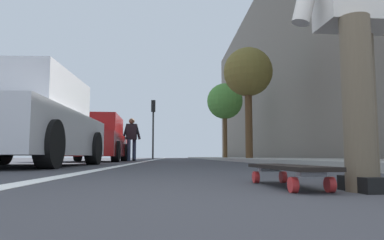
% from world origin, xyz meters
% --- Properties ---
extents(ground_plane, '(80.00, 80.00, 0.00)m').
position_xyz_m(ground_plane, '(10.00, 0.00, 0.00)').
color(ground_plane, '#38383D').
extents(lane_stripe_white, '(52.00, 0.16, 0.01)m').
position_xyz_m(lane_stripe_white, '(20.00, 1.25, 0.00)').
color(lane_stripe_white, silver).
rests_on(lane_stripe_white, ground).
extents(sidewalk_curb, '(52.00, 3.20, 0.10)m').
position_xyz_m(sidewalk_curb, '(18.00, -3.23, 0.05)').
color(sidewalk_curb, '#9E9B93').
rests_on(sidewalk_curb, ground).
extents(building_facade, '(40.00, 1.20, 11.72)m').
position_xyz_m(building_facade, '(22.00, -6.23, 5.86)').
color(building_facade, slate).
rests_on(building_facade, ground).
extents(skateboard, '(0.85, 0.24, 0.11)m').
position_xyz_m(skateboard, '(0.89, -0.23, 0.09)').
color(skateboard, red).
rests_on(skateboard, ground).
extents(skater_person, '(0.47, 0.72, 1.64)m').
position_xyz_m(skater_person, '(0.74, -0.58, 0.94)').
color(skater_person, brown).
rests_on(skater_person, ground).
extents(parked_car_near, '(4.04, 2.05, 1.48)m').
position_xyz_m(parked_car_near, '(4.99, 2.83, 0.71)').
color(parked_car_near, silver).
rests_on(parked_car_near, ground).
extents(parked_car_mid, '(4.38, 1.99, 1.47)m').
position_xyz_m(parked_car_mid, '(10.96, 2.87, 0.70)').
color(parked_car_mid, maroon).
rests_on(parked_car_mid, ground).
extents(traffic_light, '(0.33, 0.28, 4.03)m').
position_xyz_m(traffic_light, '(23.85, 1.65, 2.80)').
color(traffic_light, '#2D2D2D').
rests_on(traffic_light, ground).
extents(street_tree_mid, '(2.06, 2.06, 4.76)m').
position_xyz_m(street_tree_mid, '(13.86, -2.83, 3.66)').
color(street_tree_mid, brown).
rests_on(street_tree_mid, ground).
extents(street_tree_far, '(2.16, 2.16, 4.58)m').
position_xyz_m(street_tree_far, '(20.56, -2.83, 3.47)').
color(street_tree_far, brown).
rests_on(street_tree_far, ground).
extents(pedestrian_distant, '(0.44, 0.68, 1.57)m').
position_xyz_m(pedestrian_distant, '(12.39, 1.85, 0.90)').
color(pedestrian_distant, '#384260').
rests_on(pedestrian_distant, ground).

